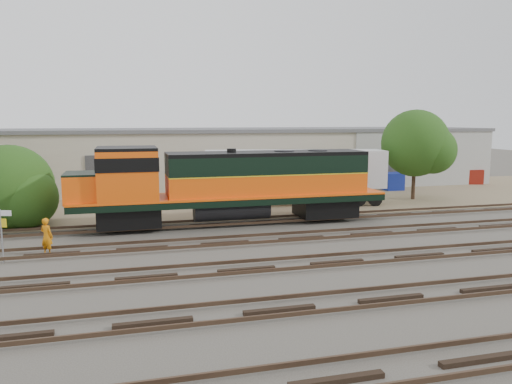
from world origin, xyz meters
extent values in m
plane|color=#47423A|center=(0.00, 0.00, 0.00)|extent=(140.00, 140.00, 0.00)
cube|color=#726047|center=(0.00, 15.00, 0.01)|extent=(80.00, 16.00, 0.02)
cube|color=black|center=(0.00, -12.00, 0.07)|extent=(80.00, 2.40, 0.14)
cube|color=#4C3828|center=(0.00, -11.25, 0.21)|extent=(80.00, 0.08, 0.14)
cube|color=black|center=(0.00, -7.50, 0.07)|extent=(80.00, 2.40, 0.14)
cube|color=#4C3828|center=(0.00, -8.25, 0.21)|extent=(80.00, 0.08, 0.14)
cube|color=#4C3828|center=(0.00, -6.75, 0.21)|extent=(80.00, 0.08, 0.14)
cube|color=black|center=(0.00, -3.00, 0.07)|extent=(80.00, 2.40, 0.14)
cube|color=#4C3828|center=(0.00, -3.75, 0.21)|extent=(80.00, 0.08, 0.14)
cube|color=#4C3828|center=(0.00, -2.25, 0.21)|extent=(80.00, 0.08, 0.14)
cube|color=black|center=(0.00, 1.50, 0.07)|extent=(80.00, 2.40, 0.14)
cube|color=#4C3828|center=(0.00, 0.75, 0.21)|extent=(80.00, 0.08, 0.14)
cube|color=#4C3828|center=(0.00, 2.25, 0.21)|extent=(80.00, 0.08, 0.14)
cube|color=black|center=(0.00, 6.00, 0.07)|extent=(80.00, 2.40, 0.14)
cube|color=#4C3828|center=(0.00, 5.25, 0.21)|extent=(80.00, 0.08, 0.14)
cube|color=#4C3828|center=(0.00, 6.75, 0.21)|extent=(80.00, 0.08, 0.14)
cube|color=#BFB69F|center=(0.00, 23.00, 2.50)|extent=(58.00, 10.00, 5.00)
cube|color=#59595B|center=(0.00, 23.00, 5.15)|extent=(58.40, 10.40, 0.30)
cube|color=#999993|center=(22.00, 17.95, 2.50)|extent=(14.00, 0.10, 5.00)
cube|color=#333335|center=(-6.00, 17.94, 1.70)|extent=(3.20, 0.12, 3.40)
cube|color=#333335|center=(2.00, 17.94, 1.70)|extent=(3.20, 0.12, 3.40)
cube|color=#333335|center=(10.00, 17.94, 1.70)|extent=(3.20, 0.12, 3.40)
cube|color=#333335|center=(18.00, 17.94, 1.70)|extent=(3.20, 0.12, 3.40)
cube|color=black|center=(-4.53, 6.00, 0.81)|extent=(3.40, 2.55, 1.06)
cube|color=black|center=(7.16, 6.00, 0.81)|extent=(3.40, 2.55, 1.06)
cube|color=black|center=(1.31, 6.00, 1.53)|extent=(18.07, 3.19, 0.37)
cylinder|color=black|center=(1.31, 6.00, 0.86)|extent=(4.46, 1.17, 1.17)
cube|color=#EC510B|center=(3.44, 6.00, 2.35)|extent=(11.69, 2.76, 1.28)
cube|color=black|center=(3.44, 6.00, 3.52)|extent=(11.69, 2.76, 1.06)
cube|color=black|center=(3.44, 6.00, 4.16)|extent=(11.69, 2.76, 0.21)
cube|color=#EC510B|center=(-4.53, 6.00, 3.10)|extent=(3.19, 3.19, 2.76)
cube|color=black|center=(-4.53, 6.00, 4.56)|extent=(3.19, 3.19, 0.17)
cube|color=#EC510B|center=(-6.98, 6.00, 2.46)|extent=(1.70, 2.55, 1.49)
cylinder|color=gray|center=(-9.87, 0.82, 1.18)|extent=(0.08, 0.08, 2.36)
cube|color=white|center=(-9.87, 0.82, 2.20)|extent=(0.93, 0.33, 0.24)
cube|color=yellow|center=(-9.87, 0.82, 1.77)|extent=(0.47, 0.19, 0.38)
imported|color=orange|center=(-8.22, 1.76, 0.86)|extent=(0.75, 0.70, 1.73)
cube|color=silver|center=(7.13, 11.59, 2.61)|extent=(13.07, 4.73, 2.66)
cube|color=black|center=(12.09, 10.73, 0.49)|extent=(2.76, 2.84, 0.99)
cube|color=black|center=(2.11, 11.47, 0.64)|extent=(0.15, 0.15, 1.28)
cube|color=black|center=(2.45, 13.41, 0.64)|extent=(0.15, 0.15, 1.28)
cube|color=navy|center=(17.92, 16.64, 0.75)|extent=(1.62, 1.52, 1.50)
cube|color=maroon|center=(27.54, 18.40, 0.70)|extent=(1.82, 1.76, 1.40)
cylinder|color=#382619|center=(-11.17, 9.25, 0.23)|extent=(0.34, 0.34, 0.46)
sphere|color=#1E4814|center=(-11.17, 9.25, 2.21)|extent=(5.01, 5.01, 5.01)
sphere|color=#1E4814|center=(-10.17, 8.50, 1.71)|extent=(3.50, 3.50, 3.50)
cylinder|color=#382619|center=(16.83, 11.62, 1.27)|extent=(0.29, 0.29, 2.55)
sphere|color=#1E4814|center=(16.83, 11.62, 4.33)|extent=(5.10, 5.10, 5.10)
sphere|color=#1E4814|center=(17.85, 10.86, 3.82)|extent=(3.57, 3.57, 3.57)
camera|label=1|loc=(-4.65, -22.13, 6.17)|focal=35.00mm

